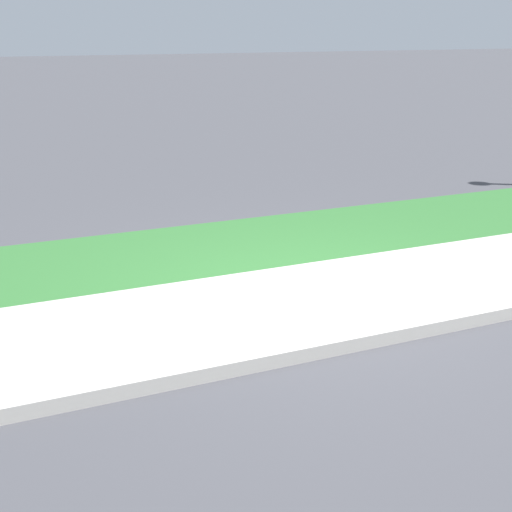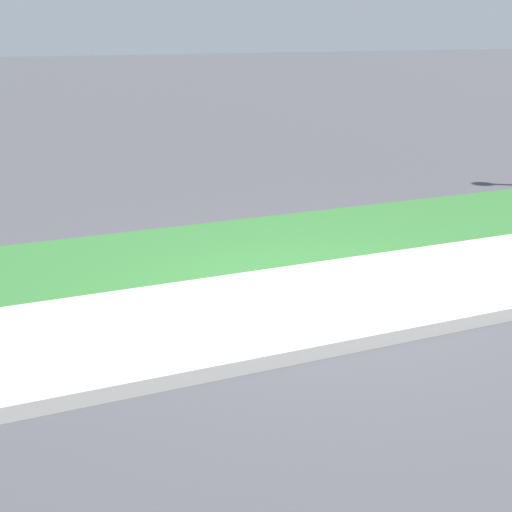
{
  "view_description": "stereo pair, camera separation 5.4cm",
  "coord_description": "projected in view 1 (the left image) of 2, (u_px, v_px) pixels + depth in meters",
  "views": [
    {
      "loc": [
        -3.14,
        -5.56,
        2.5
      ],
      "look_at": [
        -0.5,
        0.35,
        0.4
      ],
      "focal_mm": 50.0,
      "sensor_mm": 36.0,
      "label": 1
    },
    {
      "loc": [
        -3.09,
        -5.59,
        2.5
      ],
      "look_at": [
        -0.5,
        0.35,
        0.4
      ],
      "focal_mm": 50.0,
      "sensor_mm": 36.0,
      "label": 2
    }
  ],
  "objects": [
    {
      "name": "ground_plane",
      "position": [
        318.0,
        299.0,
        6.82
      ],
      "size": [
        120.0,
        120.0,
        0.0
      ],
      "primitive_type": "plane",
      "color": "#424247"
    },
    {
      "name": "sidewalk_pavement",
      "position": [
        318.0,
        299.0,
        6.82
      ],
      "size": [
        18.0,
        1.97,
        0.01
      ],
      "primitive_type": "cube",
      "color": "#BCB7AD",
      "rests_on": "ground"
    },
    {
      "name": "grass_verge",
      "position": [
        238.0,
        243.0,
        8.57
      ],
      "size": [
        18.0,
        2.05,
        0.01
      ],
      "primitive_type": "cube",
      "color": "#2D662D",
      "rests_on": "ground"
    },
    {
      "name": "street_curb",
      "position": [
        381.0,
        336.0,
        5.88
      ],
      "size": [
        18.0,
        0.16,
        0.12
      ],
      "primitive_type": "cube",
      "color": "#BCB7AD",
      "rests_on": "ground"
    }
  ]
}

